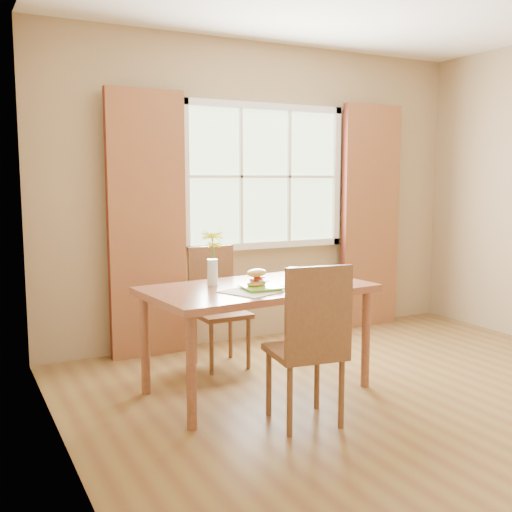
{
  "coord_description": "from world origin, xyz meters",
  "views": [
    {
      "loc": [
        -2.61,
        -3.01,
        1.48
      ],
      "look_at": [
        -0.77,
        0.55,
        0.96
      ],
      "focal_mm": 42.0,
      "sensor_mm": 36.0,
      "label": 1
    }
  ],
  "objects": [
    {
      "name": "room",
      "position": [
        0.0,
        0.0,
        1.35
      ],
      "size": [
        4.24,
        3.84,
        2.74
      ],
      "color": "brown",
      "rests_on": "ground"
    },
    {
      "name": "window",
      "position": [
        0.0,
        1.87,
        1.5
      ],
      "size": [
        1.62,
        0.06,
        1.32
      ],
      "color": "#B6D8A3",
      "rests_on": "room"
    },
    {
      "name": "curtain_left",
      "position": [
        -1.15,
        1.78,
        1.1
      ],
      "size": [
        0.65,
        0.08,
        2.2
      ],
      "primitive_type": "cube",
      "color": "maroon",
      "rests_on": "room"
    },
    {
      "name": "curtain_right",
      "position": [
        1.15,
        1.78,
        1.1
      ],
      "size": [
        0.65,
        0.08,
        2.2
      ],
      "primitive_type": "cube",
      "color": "maroon",
      "rests_on": "room"
    },
    {
      "name": "dining_table",
      "position": [
        -0.73,
        0.6,
        0.67
      ],
      "size": [
        1.61,
        1.0,
        0.75
      ],
      "rotation": [
        0.0,
        0.0,
        0.09
      ],
      "color": "brown",
      "rests_on": "room"
    },
    {
      "name": "chair_near",
      "position": [
        -0.75,
        -0.1,
        0.54
      ],
      "size": [
        0.46,
        0.46,
        0.99
      ],
      "rotation": [
        0.0,
        0.0,
        -0.13
      ],
      "color": "brown",
      "rests_on": "room"
    },
    {
      "name": "chair_far",
      "position": [
        -0.74,
        1.31,
        0.52
      ],
      "size": [
        0.4,
        0.4,
        0.94
      ],
      "rotation": [
        0.0,
        0.0,
        0.02
      ],
      "color": "brown",
      "rests_on": "room"
    },
    {
      "name": "placemat",
      "position": [
        -0.82,
        0.44,
        0.75
      ],
      "size": [
        0.54,
        0.48,
        0.01
      ],
      "primitive_type": "cube",
      "rotation": [
        0.0,
        0.0,
        0.39
      ],
      "color": "beige",
      "rests_on": "dining_table"
    },
    {
      "name": "plate",
      "position": [
        -0.79,
        0.45,
        0.76
      ],
      "size": [
        0.25,
        0.25,
        0.01
      ],
      "primitive_type": "cube",
      "rotation": [
        0.0,
        0.0,
        -0.07
      ],
      "color": "#74B92E",
      "rests_on": "placemat"
    },
    {
      "name": "croissant_sandwich",
      "position": [
        -0.8,
        0.49,
        0.82
      ],
      "size": [
        0.19,
        0.17,
        0.12
      ],
      "rotation": [
        0.0,
        0.0,
        0.42
      ],
      "color": "#D19347",
      "rests_on": "plate"
    },
    {
      "name": "water_glass",
      "position": [
        -0.49,
        0.52,
        0.8
      ],
      "size": [
        0.08,
        0.08,
        0.12
      ],
      "color": "silver",
      "rests_on": "dining_table"
    },
    {
      "name": "flower_vase",
      "position": [
        -1.0,
        0.76,
        0.97
      ],
      "size": [
        0.15,
        0.15,
        0.38
      ],
      "color": "silver",
      "rests_on": "dining_table"
    }
  ]
}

